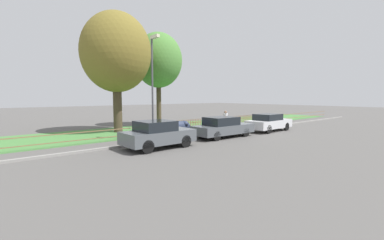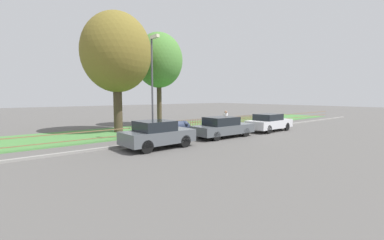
# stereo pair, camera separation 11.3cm
# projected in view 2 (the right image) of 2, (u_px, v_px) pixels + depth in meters

# --- Properties ---
(ground_plane) EXTENTS (120.00, 120.00, 0.00)m
(ground_plane) POSITION_uv_depth(u_px,v_px,m) (237.00, 132.00, 19.73)
(ground_plane) COLOR #565451
(kerb_stone) EXTENTS (41.47, 0.20, 0.12)m
(kerb_stone) POSITION_uv_depth(u_px,v_px,m) (236.00, 131.00, 19.80)
(kerb_stone) COLOR gray
(kerb_stone) RESTS_ON ground
(grass_strip) EXTENTS (41.47, 6.49, 0.01)m
(grass_strip) POSITION_uv_depth(u_px,v_px,m) (192.00, 126.00, 23.94)
(grass_strip) COLOR #477F3D
(grass_strip) RESTS_ON ground
(park_fence) EXTENTS (41.47, 0.05, 0.98)m
(park_fence) POSITION_uv_depth(u_px,v_px,m) (217.00, 123.00, 21.42)
(park_fence) COLOR olive
(park_fence) RESTS_ON ground
(parked_car_silver_hatchback) EXTENTS (3.83, 1.93, 1.46)m
(parked_car_silver_hatchback) POSITION_uv_depth(u_px,v_px,m) (157.00, 134.00, 13.61)
(parked_car_silver_hatchback) COLOR #51565B
(parked_car_silver_hatchback) RESTS_ON ground
(parked_car_black_saloon) EXTENTS (4.45, 1.80, 1.38)m
(parked_car_black_saloon) POSITION_uv_depth(u_px,v_px,m) (223.00, 127.00, 17.11)
(parked_car_black_saloon) COLOR #51565B
(parked_car_black_saloon) RESTS_ON ground
(parked_car_navy_estate) EXTENTS (4.28, 1.82, 1.37)m
(parked_car_navy_estate) POSITION_uv_depth(u_px,v_px,m) (269.00, 122.00, 20.10)
(parked_car_navy_estate) COLOR silver
(parked_car_navy_estate) RESTS_ON ground
(covered_motorcycle) EXTENTS (2.11, 0.75, 1.08)m
(covered_motorcycle) POSITION_uv_depth(u_px,v_px,m) (179.00, 127.00, 17.24)
(covered_motorcycle) COLOR black
(covered_motorcycle) RESTS_ON ground
(tree_nearest_kerb) EXTENTS (5.18, 5.18, 8.99)m
(tree_nearest_kerb) POSITION_uv_depth(u_px,v_px,m) (116.00, 53.00, 19.16)
(tree_nearest_kerb) COLOR #473828
(tree_nearest_kerb) RESTS_ON ground
(tree_behind_motorcycle) EXTENTS (4.32, 4.32, 8.48)m
(tree_behind_motorcycle) POSITION_uv_depth(u_px,v_px,m) (159.00, 61.00, 23.30)
(tree_behind_motorcycle) COLOR #473828
(tree_behind_motorcycle) RESTS_ON ground
(pedestrian_near_fence) EXTENTS (0.45, 0.45, 1.61)m
(pedestrian_near_fence) POSITION_uv_depth(u_px,v_px,m) (226.00, 120.00, 20.16)
(pedestrian_near_fence) COLOR #7F6B51
(pedestrian_near_fence) RESTS_ON ground
(street_lamp) EXTENTS (0.20, 0.79, 6.33)m
(street_lamp) POSITION_uv_depth(u_px,v_px,m) (153.00, 77.00, 15.47)
(street_lamp) COLOR #47474C
(street_lamp) RESTS_ON ground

